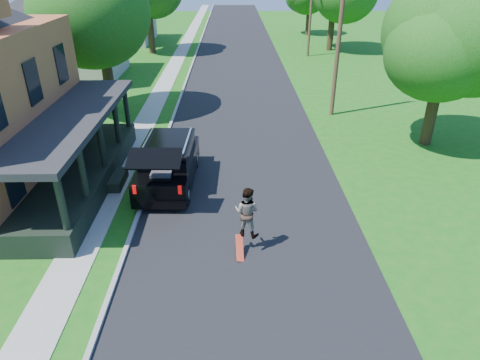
{
  "coord_description": "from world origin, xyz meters",
  "views": [
    {
      "loc": [
        -0.52,
        -9.99,
        8.59
      ],
      "look_at": [
        -0.28,
        3.0,
        1.75
      ],
      "focal_mm": 32.0,
      "sensor_mm": 36.0,
      "label": 1
    }
  ],
  "objects_px": {
    "tree_right_near": "(447,33)",
    "utility_pole_near": "(340,28)",
    "black_suv": "(168,163)",
    "skateboarder": "(247,212)"
  },
  "relations": [
    {
      "from": "black_suv",
      "to": "tree_right_near",
      "type": "xyz_separation_m",
      "value": [
        12.55,
        4.21,
        4.5
      ]
    },
    {
      "from": "skateboarder",
      "to": "utility_pole_near",
      "type": "bearing_deg",
      "value": -89.77
    },
    {
      "from": "skateboarder",
      "to": "tree_right_near",
      "type": "bearing_deg",
      "value": -114.16
    },
    {
      "from": "tree_right_near",
      "to": "utility_pole_near",
      "type": "relative_size",
      "value": 0.86
    },
    {
      "from": "black_suv",
      "to": "skateboarder",
      "type": "height_order",
      "value": "black_suv"
    },
    {
      "from": "black_suv",
      "to": "tree_right_near",
      "type": "relative_size",
      "value": 0.65
    },
    {
      "from": "skateboarder",
      "to": "tree_right_near",
      "type": "xyz_separation_m",
      "value": [
        9.44,
        8.75,
        4.06
      ]
    },
    {
      "from": "utility_pole_near",
      "to": "skateboarder",
      "type": "bearing_deg",
      "value": -126.61
    },
    {
      "from": "tree_right_near",
      "to": "utility_pole_near",
      "type": "xyz_separation_m",
      "value": [
        -3.84,
        4.58,
        -0.42
      ]
    },
    {
      "from": "black_suv",
      "to": "skateboarder",
      "type": "distance_m",
      "value": 5.52
    }
  ]
}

